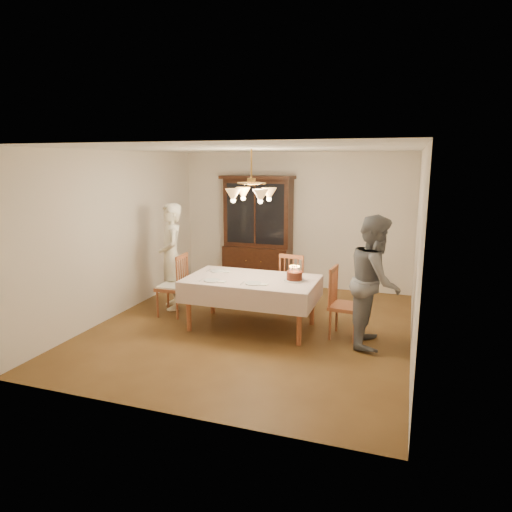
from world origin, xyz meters
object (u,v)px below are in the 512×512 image
(birthday_cake, at_px, (294,276))
(dining_table, at_px, (252,283))
(chair_far_side, at_px, (295,286))
(china_hutch, at_px, (258,234))
(elderly_woman, at_px, (171,257))

(birthday_cake, bearing_deg, dining_table, -173.65)
(chair_far_side, height_order, birthday_cake, chair_far_side)
(china_hutch, relative_size, elderly_woman, 1.22)
(chair_far_side, relative_size, birthday_cake, 3.33)
(china_hutch, distance_m, chair_far_side, 1.86)
(elderly_woman, distance_m, birthday_cake, 2.23)
(elderly_woman, bearing_deg, birthday_cake, 43.44)
(china_hutch, height_order, chair_far_side, china_hutch)
(dining_table, distance_m, china_hutch, 2.38)
(dining_table, relative_size, elderly_woman, 1.08)
(china_hutch, bearing_deg, birthday_cake, -59.56)
(chair_far_side, distance_m, elderly_woman, 2.09)
(chair_far_side, bearing_deg, dining_table, -116.20)
(chair_far_side, xyz_separation_m, elderly_woman, (-2.00, -0.41, 0.44))
(elderly_woman, height_order, birthday_cake, elderly_woman)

